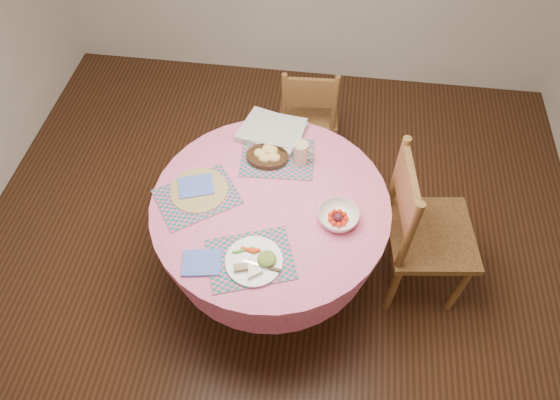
{
  "coord_description": "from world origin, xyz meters",
  "views": [
    {
      "loc": [
        0.25,
        -1.51,
        2.8
      ],
      "look_at": [
        0.05,
        0.0,
        0.78
      ],
      "focal_mm": 32.0,
      "sensor_mm": 36.0,
      "label": 1
    }
  ],
  "objects_px": {
    "dining_table": "(271,224)",
    "chair_back": "(309,112)",
    "latte_mug": "(301,153)",
    "bread_bowl": "(267,155)",
    "fruit_bowl": "(338,217)",
    "chair_right": "(422,230)",
    "wicker_trivet": "(199,190)",
    "dinner_plate": "(255,261)"
  },
  "relations": [
    {
      "from": "dinner_plate",
      "to": "fruit_bowl",
      "type": "distance_m",
      "value": 0.47
    },
    {
      "from": "dining_table",
      "to": "chair_right",
      "type": "distance_m",
      "value": 0.82
    },
    {
      "from": "chair_right",
      "to": "dinner_plate",
      "type": "xyz_separation_m",
      "value": [
        -0.83,
        -0.44,
        0.22
      ]
    },
    {
      "from": "wicker_trivet",
      "to": "fruit_bowl",
      "type": "distance_m",
      "value": 0.74
    },
    {
      "from": "chair_back",
      "to": "latte_mug",
      "type": "distance_m",
      "value": 0.82
    },
    {
      "from": "dining_table",
      "to": "chair_back",
      "type": "distance_m",
      "value": 1.04
    },
    {
      "from": "latte_mug",
      "to": "bread_bowl",
      "type": "bearing_deg",
      "value": -178.75
    },
    {
      "from": "chair_back",
      "to": "latte_mug",
      "type": "relative_size",
      "value": 6.2
    },
    {
      "from": "dining_table",
      "to": "wicker_trivet",
      "type": "relative_size",
      "value": 4.13
    },
    {
      "from": "chair_back",
      "to": "bread_bowl",
      "type": "bearing_deg",
      "value": 73.46
    },
    {
      "from": "bread_bowl",
      "to": "latte_mug",
      "type": "distance_m",
      "value": 0.19
    },
    {
      "from": "dining_table",
      "to": "chair_right",
      "type": "bearing_deg",
      "value": 5.45
    },
    {
      "from": "chair_right",
      "to": "wicker_trivet",
      "type": "bearing_deg",
      "value": 85.14
    },
    {
      "from": "dinner_plate",
      "to": "fruit_bowl",
      "type": "xyz_separation_m",
      "value": [
        0.37,
        0.3,
        0.01
      ]
    },
    {
      "from": "chair_back",
      "to": "wicker_trivet",
      "type": "height_order",
      "value": "chair_back"
    },
    {
      "from": "wicker_trivet",
      "to": "fruit_bowl",
      "type": "relative_size",
      "value": 1.14
    },
    {
      "from": "fruit_bowl",
      "to": "dinner_plate",
      "type": "bearing_deg",
      "value": -140.83
    },
    {
      "from": "latte_mug",
      "to": "dining_table",
      "type": "bearing_deg",
      "value": -113.05
    },
    {
      "from": "chair_back",
      "to": "fruit_bowl",
      "type": "bearing_deg",
      "value": 98.7
    },
    {
      "from": "dinner_plate",
      "to": "chair_right",
      "type": "bearing_deg",
      "value": 28.02
    },
    {
      "from": "fruit_bowl",
      "to": "bread_bowl",
      "type": "bearing_deg",
      "value": 138.94
    },
    {
      "from": "bread_bowl",
      "to": "latte_mug",
      "type": "height_order",
      "value": "latte_mug"
    },
    {
      "from": "chair_back",
      "to": "wicker_trivet",
      "type": "distance_m",
      "value": 1.16
    },
    {
      "from": "chair_back",
      "to": "dining_table",
      "type": "bearing_deg",
      "value": 80.18
    },
    {
      "from": "dining_table",
      "to": "fruit_bowl",
      "type": "distance_m",
      "value": 0.42
    },
    {
      "from": "chair_right",
      "to": "chair_back",
      "type": "height_order",
      "value": "chair_right"
    },
    {
      "from": "chair_right",
      "to": "bread_bowl",
      "type": "distance_m",
      "value": 0.93
    },
    {
      "from": "wicker_trivet",
      "to": "bread_bowl",
      "type": "xyz_separation_m",
      "value": [
        0.32,
        0.26,
        0.03
      ]
    },
    {
      "from": "chair_back",
      "to": "dinner_plate",
      "type": "xyz_separation_m",
      "value": [
        -0.13,
        -1.39,
        0.33
      ]
    },
    {
      "from": "dining_table",
      "to": "chair_back",
      "type": "height_order",
      "value": "chair_back"
    },
    {
      "from": "dining_table",
      "to": "chair_back",
      "type": "relative_size",
      "value": 1.45
    },
    {
      "from": "latte_mug",
      "to": "chair_right",
      "type": "bearing_deg",
      "value": -17.24
    },
    {
      "from": "dining_table",
      "to": "wicker_trivet",
      "type": "distance_m",
      "value": 0.43
    },
    {
      "from": "latte_mug",
      "to": "chair_back",
      "type": "bearing_deg",
      "value": 91.08
    },
    {
      "from": "dinner_plate",
      "to": "bread_bowl",
      "type": "xyz_separation_m",
      "value": [
        -0.04,
        0.65,
        0.01
      ]
    },
    {
      "from": "chair_right",
      "to": "chair_back",
      "type": "distance_m",
      "value": 1.18
    },
    {
      "from": "chair_right",
      "to": "wicker_trivet",
      "type": "distance_m",
      "value": 1.22
    },
    {
      "from": "dining_table",
      "to": "chair_back",
      "type": "xyz_separation_m",
      "value": [
        0.11,
        1.02,
        -0.11
      ]
    },
    {
      "from": "chair_back",
      "to": "fruit_bowl",
      "type": "relative_size",
      "value": 3.24
    },
    {
      "from": "dining_table",
      "to": "latte_mug",
      "type": "bearing_deg",
      "value": 66.95
    },
    {
      "from": "dinner_plate",
      "to": "chair_back",
      "type": "bearing_deg",
      "value": 84.73
    },
    {
      "from": "chair_back",
      "to": "latte_mug",
      "type": "xyz_separation_m",
      "value": [
        0.01,
        -0.73,
        0.38
      ]
    }
  ]
}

